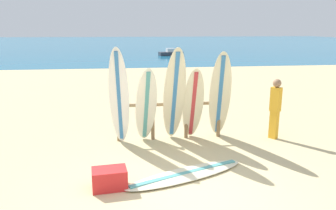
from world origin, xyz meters
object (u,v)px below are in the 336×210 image
object	(u,v)px
surfboard_leaning_far_left	(119,97)
surfboard_leaning_left	(146,106)
surfboard_leaning_center_left	(174,96)
surfboard_leaning_center_right	(220,96)
surfboard_lying_on_sand	(186,174)
cooler_box	(110,179)
beachgoer_standing	(275,106)
small_boat_offshore	(171,53)
surfboard_rack	(170,114)
surfboard_leaning_center	(193,104)

from	to	relation	value
surfboard_leaning_far_left	surfboard_leaning_left	xyz separation A→B (m)	(0.63, 0.06, -0.23)
surfboard_leaning_center_left	surfboard_leaning_center_right	size ratio (longest dim) A/B	1.05
surfboard_leaning_left	surfboard_lying_on_sand	world-z (taller)	surfboard_leaning_left
surfboard_lying_on_sand	cooler_box	world-z (taller)	cooler_box
beachgoer_standing	small_boat_offshore	xyz separation A→B (m)	(0.90, 25.47, -0.58)
surfboard_rack	cooler_box	size ratio (longest dim) A/B	4.42
surfboard_leaning_center_left	beachgoer_standing	size ratio (longest dim) A/B	1.55
surfboard_leaning_center_right	cooler_box	distance (m)	3.52
surfboard_leaning_left	surfboard_leaning_center	distance (m)	1.14
surfboard_leaning_center	surfboard_leaning_center_right	bearing A→B (deg)	-2.19
surfboard_lying_on_sand	surfboard_leaning_center	bearing A→B (deg)	74.92
small_boat_offshore	surfboard_leaning_left	bearing A→B (deg)	-99.21
surfboard_leaning_center_left	cooler_box	size ratio (longest dim) A/B	3.95
beachgoer_standing	small_boat_offshore	bearing A→B (deg)	87.97
surfboard_rack	cooler_box	world-z (taller)	surfboard_rack
surfboard_leaning_center_left	small_boat_offshore	size ratio (longest dim) A/B	0.95
surfboard_leaning_left	surfboard_leaning_center_left	xyz separation A→B (m)	(0.66, -0.08, 0.23)
surfboard_leaning_far_left	beachgoer_standing	xyz separation A→B (m)	(3.86, 0.06, -0.35)
surfboard_rack	small_boat_offshore	world-z (taller)	surfboard_rack
surfboard_rack	cooler_box	distance (m)	2.88
cooler_box	surfboard_leaning_center_left	bearing A→B (deg)	48.69
small_boat_offshore	cooler_box	distance (m)	28.07
surfboard_leaning_center_left	surfboard_leaning_center_right	xyz separation A→B (m)	(1.14, 0.09, -0.05)
surfboard_leaning_left	surfboard_leaning_center_left	bearing A→B (deg)	-6.61
surfboard_leaning_center	cooler_box	distance (m)	3.03
surfboard_leaning_far_left	cooler_box	xyz separation A→B (m)	(-0.17, -2.10, -1.01)
surfboard_rack	surfboard_leaning_center_left	world-z (taller)	surfboard_leaning_center_left
surfboard_leaning_far_left	beachgoer_standing	distance (m)	3.87
surfboard_leaning_center_right	surfboard_lying_on_sand	size ratio (longest dim) A/B	0.88
surfboard_lying_on_sand	cooler_box	distance (m)	1.46
surfboard_rack	small_boat_offshore	xyz separation A→B (m)	(3.53, 25.16, -0.39)
surfboard_lying_on_sand	beachgoer_standing	distance (m)	3.30
surfboard_leaning_center_left	surfboard_leaning_center	distance (m)	0.55
beachgoer_standing	cooler_box	bearing A→B (deg)	-151.74
surfboard_leaning_center_left	surfboard_leaning_far_left	bearing A→B (deg)	179.31
surfboard_leaning_left	surfboard_leaning_center	size ratio (longest dim) A/B	1.01
surfboard_rack	surfboard_lying_on_sand	distance (m)	2.26
surfboard_leaning_far_left	beachgoer_standing	size ratio (longest dim) A/B	1.55
surfboard_leaning_center_left	surfboard_leaning_center	xyz separation A→B (m)	(0.48, 0.12, -0.25)
surfboard_rack	surfboard_leaning_left	size ratio (longest dim) A/B	1.39
surfboard_leaning_left	small_boat_offshore	world-z (taller)	surfboard_leaning_left
surfboard_rack	surfboard_leaning_left	distance (m)	0.74
surfboard_leaning_left	surfboard_leaning_center_right	world-z (taller)	surfboard_leaning_center_right
surfboard_leaning_far_left	cooler_box	bearing A→B (deg)	-94.59
surfboard_leaning_center_left	surfboard_leaning_center_right	bearing A→B (deg)	4.74
surfboard_leaning_center_right	surfboard_rack	bearing A→B (deg)	166.13
surfboard_lying_on_sand	small_boat_offshore	distance (m)	27.56
surfboard_leaning_left	small_boat_offshore	xyz separation A→B (m)	(4.13, 25.47, -0.70)
surfboard_rack	beachgoer_standing	bearing A→B (deg)	-6.83
surfboard_leaning_center_left	surfboard_lying_on_sand	size ratio (longest dim) A/B	0.92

